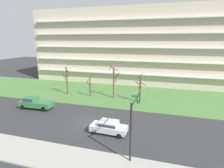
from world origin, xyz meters
TOP-DOWN VIEW (x-y plane):
  - ground at (0.00, 0.00)m, footprint 160.00×160.00m
  - sidewalk_curb_near at (0.00, -8.00)m, footprint 80.00×4.00m
  - grass_lawn_strip at (0.00, 14.00)m, footprint 80.00×16.00m
  - apartment_building at (0.00, 28.77)m, footprint 49.86×14.50m
  - tree_far_left at (-9.62, 11.12)m, footprint 1.42×1.39m
  - tree_left at (-4.58, 11.12)m, footprint 1.44×1.70m
  - tree_center at (0.21, 11.54)m, footprint 2.14×2.37m
  - tree_right at (5.35, 10.29)m, footprint 1.92×1.75m
  - pickup_green_near_left at (-10.60, 2.49)m, footprint 5.49×2.25m
  - sedan_silver_center_left at (3.45, -2.00)m, footprint 4.47×1.97m
  - traffic_signal_mast at (6.98, -5.12)m, footprint 0.90×4.35m

SIDE VIEW (x-z plane):
  - ground at x=0.00m, z-range 0.00..0.00m
  - grass_lawn_strip at x=0.00m, z-range 0.00..0.08m
  - sidewalk_curb_near at x=0.00m, z-range 0.00..0.15m
  - sedan_silver_center_left at x=3.45m, z-range 0.09..1.66m
  - pickup_green_near_left at x=-10.60m, z-range 0.04..1.99m
  - tree_left at x=-4.58m, z-range 0.16..4.08m
  - tree_right at x=5.35m, z-range 0.00..5.32m
  - tree_far_left at x=-9.62m, z-range 0.28..5.99m
  - tree_center at x=0.21m, z-range -0.05..7.00m
  - traffic_signal_mast at x=6.98m, z-range 1.04..6.81m
  - apartment_building at x=0.00m, z-range 0.00..18.51m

